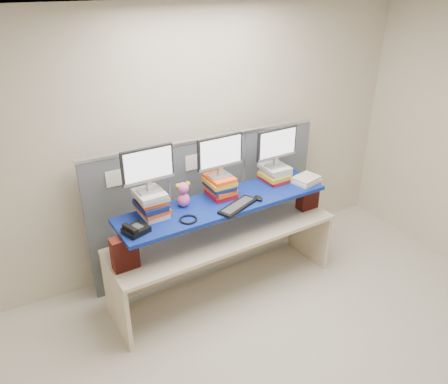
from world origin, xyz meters
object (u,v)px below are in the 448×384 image
desk (224,244)px  keyboard (238,206)px  monitor_center (220,154)px  desk_phone (135,230)px  monitor_left (148,167)px  monitor_right (277,145)px  blue_board (224,203)px

desk → keyboard: (0.06, -0.16, 0.50)m
monitor_center → desk_phone: bearing=-167.8°
desk → desk_phone: bearing=-174.6°
monitor_left → monitor_center: monitor_left is taller
monitor_center → desk_phone: 1.06m
monitor_right → desk_phone: size_ratio=1.96×
monitor_left → monitor_right: (1.39, 0.08, -0.08)m
keyboard → desk_phone: size_ratio=1.91×
monitor_center → monitor_right: size_ratio=1.00×
blue_board → monitor_right: 0.82m
blue_board → desk: bearing=176.7°
desk → monitor_left: monitor_left is taller
monitor_right → desk: bearing=-170.4°
monitor_left → keyboard: size_ratio=1.03×
monitor_right → monitor_center: bearing=-180.0°
blue_board → monitor_left: bearing=170.3°
desk → monitor_left: (-0.70, 0.08, 0.96)m
desk → monitor_right: monitor_right is taller
desk → blue_board: bearing=-3.3°
monitor_center → keyboard: 0.51m
desk → monitor_right: 1.13m
monitor_right → blue_board: bearing=-170.4°
monitor_right → monitor_left: bearing=-180.0°
monitor_center → monitor_right: bearing=0.0°
monitor_left → desk: bearing=-9.7°
keyboard → desk: bearing=85.1°
desk → desk_phone: size_ratio=9.86×
keyboard → monitor_right: bearing=2.8°
blue_board → desk_phone: (-0.92, -0.14, 0.05)m
blue_board → desk_phone: 0.93m
desk → monitor_left: bearing=170.3°
blue_board → monitor_right: size_ratio=4.48×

